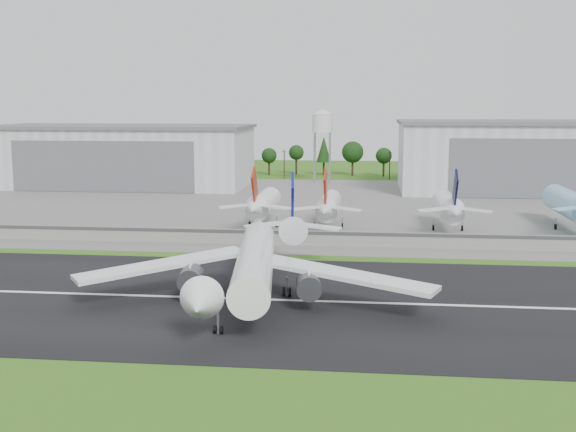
# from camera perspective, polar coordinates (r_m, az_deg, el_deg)

# --- Properties ---
(ground) EXTENTS (600.00, 600.00, 0.00)m
(ground) POSITION_cam_1_polar(r_m,az_deg,el_deg) (106.36, -1.43, -8.13)
(ground) COLOR #2A5D16
(ground) RESTS_ON ground
(runway) EXTENTS (320.00, 60.00, 0.10)m
(runway) POSITION_cam_1_polar(r_m,az_deg,el_deg) (115.86, -0.74, -6.67)
(runway) COLOR black
(runway) RESTS_ON ground
(runway_centerline) EXTENTS (220.00, 1.00, 0.02)m
(runway_centerline) POSITION_cam_1_polar(r_m,az_deg,el_deg) (115.84, -0.74, -6.64)
(runway_centerline) COLOR white
(runway_centerline) RESTS_ON runway
(apron) EXTENTS (320.00, 150.00, 0.10)m
(apron) POSITION_cam_1_polar(r_m,az_deg,el_deg) (223.34, 2.85, 0.85)
(apron) COLOR slate
(apron) RESTS_ON ground
(blast_fence) EXTENTS (240.00, 0.61, 3.50)m
(blast_fence) POSITION_cam_1_polar(r_m,az_deg,el_deg) (159.07, 1.32, -1.75)
(blast_fence) COLOR gray
(blast_fence) RESTS_ON ground
(hangar_west) EXTENTS (97.00, 44.00, 23.20)m
(hangar_west) POSITION_cam_1_polar(r_m,az_deg,el_deg) (282.54, -12.98, 4.68)
(hangar_west) COLOR silver
(hangar_west) RESTS_ON ground
(hangar_east) EXTENTS (102.00, 47.00, 25.20)m
(hangar_east) POSITION_cam_1_polar(r_m,az_deg,el_deg) (273.12, 19.47, 4.47)
(hangar_east) COLOR silver
(hangar_east) RESTS_ON ground
(water_tower) EXTENTS (8.40, 8.40, 29.40)m
(water_tower) POSITION_cam_1_polar(r_m,az_deg,el_deg) (286.45, 2.74, 7.53)
(water_tower) COLOR #99999E
(water_tower) RESTS_ON ground
(utility_poles) EXTENTS (230.00, 3.00, 12.00)m
(utility_poles) POSITION_cam_1_polar(r_m,az_deg,el_deg) (302.66, 3.84, 2.93)
(utility_poles) COLOR black
(utility_poles) RESTS_ON ground
(treeline) EXTENTS (320.00, 16.00, 22.00)m
(treeline) POSITION_cam_1_polar(r_m,az_deg,el_deg) (317.57, 3.97, 3.21)
(treeline) COLOR black
(treeline) RESTS_ON ground
(main_airliner) EXTENTS (56.86, 59.25, 18.17)m
(main_airliner) POSITION_cam_1_polar(r_m,az_deg,el_deg) (114.78, -2.69, -4.33)
(main_airliner) COLOR white
(main_airliner) RESTS_ON runway
(parked_jet_red_a) EXTENTS (7.36, 31.29, 16.68)m
(parked_jet_red_a) POSITION_cam_1_polar(r_m,az_deg,el_deg) (181.04, -2.05, 0.94)
(parked_jet_red_a) COLOR white
(parked_jet_red_a) RESTS_ON ground
(parked_jet_red_b) EXTENTS (7.36, 31.29, 16.46)m
(parked_jet_red_b) POSITION_cam_1_polar(r_m,az_deg,el_deg) (179.31, 3.20, 0.79)
(parked_jet_red_b) COLOR white
(parked_jet_red_b) RESTS_ON ground
(parked_jet_navy) EXTENTS (7.36, 31.29, 16.64)m
(parked_jet_navy) POSITION_cam_1_polar(r_m,az_deg,el_deg) (180.04, 12.61, 0.68)
(parked_jet_navy) COLOR white
(parked_jet_navy) RESTS_ON ground
(parked_jet_skyblue) EXTENTS (7.36, 37.29, 17.14)m
(parked_jet_skyblue) POSITION_cam_1_polar(r_m,az_deg,el_deg) (190.53, 21.59, 0.84)
(parked_jet_skyblue) COLOR #85C5E5
(parked_jet_skyblue) RESTS_ON ground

